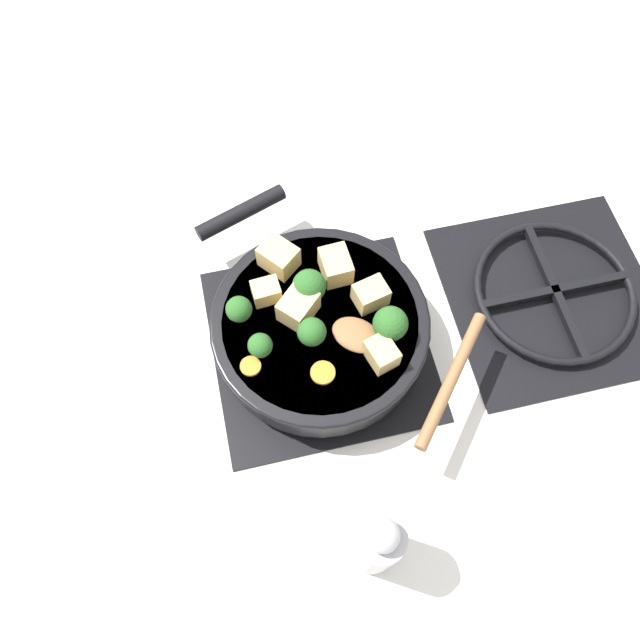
# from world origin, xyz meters

# --- Properties ---
(ground_plane) EXTENTS (2.40, 2.40, 0.00)m
(ground_plane) POSITION_xyz_m (0.00, 0.00, 0.00)
(ground_plane) COLOR white
(front_burner_grate) EXTENTS (0.31, 0.31, 0.03)m
(front_burner_grate) POSITION_xyz_m (0.00, 0.00, 0.01)
(front_burner_grate) COLOR black
(front_burner_grate) RESTS_ON ground_plane
(rear_burner_grate) EXTENTS (0.31, 0.31, 0.03)m
(rear_burner_grate) POSITION_xyz_m (0.00, 0.36, 0.01)
(rear_burner_grate) COLOR black
(rear_burner_grate) RESTS_ON ground_plane
(skillet_pan) EXTENTS (0.39, 0.30, 0.06)m
(skillet_pan) POSITION_xyz_m (-0.00, -0.00, 0.06)
(skillet_pan) COLOR black
(skillet_pan) RESTS_ON front_burner_grate
(wooden_spoon) EXTENTS (0.21, 0.22, 0.02)m
(wooden_spoon) POSITION_xyz_m (0.08, 0.10, 0.09)
(wooden_spoon) COLOR brown
(wooden_spoon) RESTS_ON skillet_pan
(tofu_cube_center_large) EXTENTS (0.03, 0.04, 0.03)m
(tofu_cube_center_large) POSITION_xyz_m (-0.05, -0.06, 0.10)
(tofu_cube_center_large) COLOR #DBB770
(tofu_cube_center_large) RESTS_ON skillet_pan
(tofu_cube_near_handle) EXTENTS (0.04, 0.05, 0.03)m
(tofu_cube_near_handle) POSITION_xyz_m (-0.01, 0.07, 0.10)
(tofu_cube_near_handle) COLOR #DBB770
(tofu_cube_near_handle) RESTS_ON skillet_pan
(tofu_cube_east_chunk) EXTENTS (0.05, 0.04, 0.03)m
(tofu_cube_east_chunk) POSITION_xyz_m (0.07, 0.06, 0.10)
(tofu_cube_east_chunk) COLOR #DBB770
(tofu_cube_east_chunk) RESTS_ON skillet_pan
(tofu_cube_west_chunk) EXTENTS (0.06, 0.06, 0.04)m
(tofu_cube_west_chunk) POSITION_xyz_m (-0.10, -0.04, 0.10)
(tofu_cube_west_chunk) COLOR #DBB770
(tofu_cube_west_chunk) RESTS_ON skillet_pan
(tofu_cube_back_piece) EXTENTS (0.05, 0.04, 0.04)m
(tofu_cube_back_piece) POSITION_xyz_m (-0.07, 0.04, 0.10)
(tofu_cube_back_piece) COLOR #DBB770
(tofu_cube_back_piece) RESTS_ON skillet_pan
(tofu_cube_front_piece) EXTENTS (0.06, 0.06, 0.04)m
(tofu_cube_front_piece) POSITION_xyz_m (-0.02, -0.03, 0.10)
(tofu_cube_front_piece) COLOR #DBB770
(tofu_cube_front_piece) RESTS_ON skillet_pan
(broccoli_floret_near_spoon) EXTENTS (0.04, 0.04, 0.04)m
(broccoli_floret_near_spoon) POSITION_xyz_m (-0.03, -0.10, 0.11)
(broccoli_floret_near_spoon) COLOR #709956
(broccoli_floret_near_spoon) RESTS_ON skillet_pan
(broccoli_floret_center_top) EXTENTS (0.05, 0.05, 0.05)m
(broccoli_floret_center_top) POSITION_xyz_m (0.04, 0.08, 0.11)
(broccoli_floret_center_top) COLOR #709956
(broccoli_floret_center_top) RESTS_ON skillet_pan
(broccoli_floret_east_rim) EXTENTS (0.04, 0.04, 0.05)m
(broccoli_floret_east_rim) POSITION_xyz_m (0.03, -0.02, 0.11)
(broccoli_floret_east_rim) COLOR #709956
(broccoli_floret_east_rim) RESTS_ON skillet_pan
(broccoli_floret_west_rim) EXTENTS (0.05, 0.05, 0.05)m
(broccoli_floret_west_rim) POSITION_xyz_m (-0.04, -0.01, 0.11)
(broccoli_floret_west_rim) COLOR #709956
(broccoli_floret_west_rim) RESTS_ON skillet_pan
(broccoli_floret_north_edge) EXTENTS (0.03, 0.03, 0.04)m
(broccoli_floret_north_edge) POSITION_xyz_m (0.03, -0.09, 0.11)
(broccoli_floret_north_edge) COLOR #709956
(broccoli_floret_north_edge) RESTS_ON skillet_pan
(carrot_slice_orange_thin) EXTENTS (0.03, 0.03, 0.01)m
(carrot_slice_orange_thin) POSITION_xyz_m (0.08, -0.01, 0.09)
(carrot_slice_orange_thin) COLOR orange
(carrot_slice_orange_thin) RESTS_ON skillet_pan
(carrot_slice_near_center) EXTENTS (0.03, 0.03, 0.01)m
(carrot_slice_near_center) POSITION_xyz_m (0.05, -0.10, 0.09)
(carrot_slice_near_center) COLOR orange
(carrot_slice_near_center) RESTS_ON skillet_pan
(pepper_mill) EXTENTS (0.06, 0.06, 0.18)m
(pepper_mill) POSITION_xyz_m (0.29, -0.00, 0.08)
(pepper_mill) COLOR #B2B2B7
(pepper_mill) RESTS_ON ground_plane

